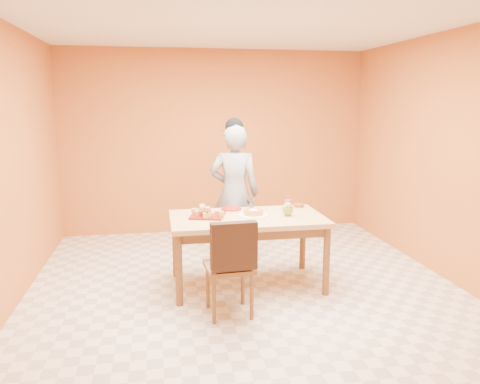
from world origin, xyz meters
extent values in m
plane|color=silver|center=(0.00, 0.00, 0.00)|extent=(5.00, 5.00, 0.00)
plane|color=silver|center=(0.00, 0.00, 2.70)|extent=(5.00, 5.00, 0.00)
plane|color=#BF662C|center=(0.00, 2.50, 1.35)|extent=(4.50, 0.00, 4.50)
plane|color=#BF662C|center=(-2.25, 0.00, 1.35)|extent=(0.00, 5.00, 5.00)
plane|color=#BF662C|center=(2.25, 0.00, 1.35)|extent=(0.00, 5.00, 5.00)
cube|color=tan|center=(0.04, 0.22, 0.73)|extent=(1.60, 0.90, 0.05)
cube|color=brown|center=(0.04, 0.22, 0.66)|extent=(1.48, 0.78, 0.10)
cylinder|color=brown|center=(-0.70, -0.17, 0.35)|extent=(0.07, 0.07, 0.71)
cylinder|color=brown|center=(-0.70, 0.61, 0.35)|extent=(0.07, 0.07, 0.71)
cylinder|color=brown|center=(0.78, -0.17, 0.35)|extent=(0.07, 0.07, 0.71)
cylinder|color=brown|center=(0.78, 0.61, 0.35)|extent=(0.07, 0.07, 0.71)
imported|color=gray|center=(0.05, 1.12, 0.84)|extent=(0.68, 0.53, 1.67)
cube|color=maroon|center=(-0.37, 0.28, 0.77)|extent=(0.42, 0.42, 0.02)
cylinder|color=maroon|center=(-0.07, 0.57, 0.77)|extent=(0.23, 0.23, 0.01)
cylinder|color=white|center=(0.11, 0.24, 0.77)|extent=(0.36, 0.36, 0.01)
cylinder|color=#C37632|center=(0.11, 0.24, 0.80)|extent=(0.27, 0.27, 0.05)
cube|color=white|center=(0.12, 0.42, 0.83)|extent=(0.07, 0.27, 0.01)
ellipsoid|color=olive|center=(0.46, 0.17, 0.83)|extent=(0.14, 0.12, 0.15)
cylinder|color=#CB1E83|center=(0.56, 0.47, 0.81)|extent=(0.09, 0.09, 0.10)
cylinder|color=#31190D|center=(0.70, 0.56, 0.78)|extent=(0.15, 0.15, 0.03)
camera|label=1|loc=(-0.87, -4.45, 1.93)|focal=35.00mm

